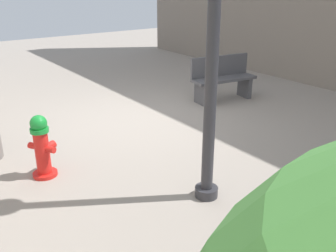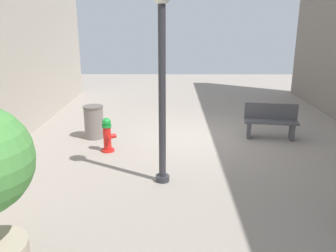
# 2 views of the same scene
# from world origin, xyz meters

# --- Properties ---
(ground_plane) EXTENTS (23.40, 23.40, 0.00)m
(ground_plane) POSITION_xyz_m (0.00, 0.00, 0.00)
(ground_plane) COLOR gray
(fire_hydrant) EXTENTS (0.38, 0.40, 0.86)m
(fire_hydrant) POSITION_xyz_m (2.26, 1.07, 0.43)
(fire_hydrant) COLOR red
(fire_hydrant) RESTS_ON ground_plane
(bench_near) EXTENTS (1.49, 0.66, 0.95)m
(bench_near) POSITION_xyz_m (-2.07, -0.02, 0.48)
(bench_near) COLOR #4C4C51
(bench_near) RESTS_ON ground_plane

